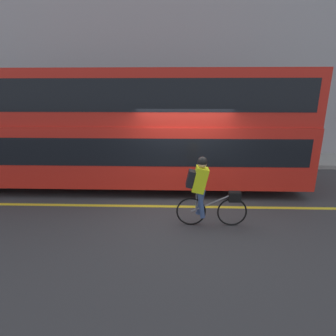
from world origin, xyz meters
name	(u,v)px	position (x,y,z in m)	size (l,w,h in m)	color
ground_plane	(183,204)	(0.00, 0.00, 0.00)	(80.00, 80.00, 0.00)	#38383A
road_center_line	(184,207)	(0.00, -0.16, 0.00)	(50.00, 0.14, 0.01)	yellow
sidewalk_curb	(181,159)	(0.00, 4.67, 0.08)	(60.00, 2.26, 0.16)	gray
building_facade	(182,52)	(0.00, 5.95, 4.63)	(60.00, 0.30, 9.26)	#9E9EA3
bus	(109,125)	(-2.30, 1.51, 1.95)	(11.72, 2.52, 3.50)	black
cyclist_on_bike	(205,189)	(0.42, -1.15, 0.86)	(1.58, 0.32, 1.60)	black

